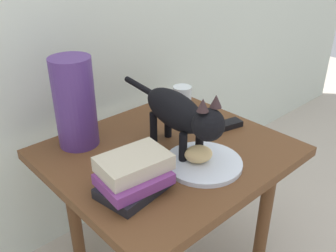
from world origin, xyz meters
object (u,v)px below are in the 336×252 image
book_stack (134,175)px  green_vase (75,103)px  plate (203,163)px  bread_roll (199,154)px  candle_jar (182,98)px  tv_remote (222,126)px  cat (180,113)px  side_table (168,168)px

book_stack → green_vase: 0.32m
plate → green_vase: bearing=119.3°
plate → bread_roll: bread_roll is taller
candle_jar → tv_remote: (-0.02, -0.22, -0.03)m
plate → candle_jar: 0.40m
green_vase → candle_jar: size_ratio=3.32×
tv_remote → cat: bearing=-163.5°
side_table → green_vase: size_ratio=2.48×
plate → tv_remote: 0.24m
plate → book_stack: (-0.22, 0.04, 0.04)m
green_vase → candle_jar: (0.43, -0.03, -0.10)m
book_stack → green_vase: green_vase is taller
bread_roll → book_stack: 0.21m
book_stack → green_vase: size_ratio=0.72×
green_vase → cat: bearing=-52.9°
book_stack → candle_jar: 0.54m
green_vase → plate: bearing=-60.7°
cat → tv_remote: 0.25m
bread_roll → tv_remote: (0.22, 0.10, -0.03)m
bread_roll → tv_remote: bearing=24.0°
cat → green_vase: (-0.19, 0.26, 0.01)m
cat → book_stack: (-0.22, -0.05, -0.08)m
bread_roll → plate: bearing=-35.4°
side_table → bread_roll: bearing=-88.8°
bread_roll → book_stack: bearing=170.9°
plate → bread_roll: size_ratio=2.82×
green_vase → tv_remote: green_vase is taller
green_vase → side_table: bearing=-49.7°
bread_roll → candle_jar: bearing=52.2°
candle_jar → tv_remote: candle_jar is taller
cat → green_vase: 0.32m
cat → candle_jar: size_ratio=5.61×
book_stack → candle_jar: book_stack is taller
green_vase → bread_roll: bearing=-61.6°
book_stack → candle_jar: size_ratio=2.37×
bread_roll → candle_jar: (0.25, 0.32, -0.00)m
bread_roll → tv_remote: bread_roll is taller
bread_roll → candle_jar: size_ratio=0.94×
bread_roll → cat: bearing=84.3°
book_stack → green_vase: (0.02, 0.31, 0.09)m
side_table → candle_jar: 0.33m
side_table → bread_roll: size_ratio=8.74×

